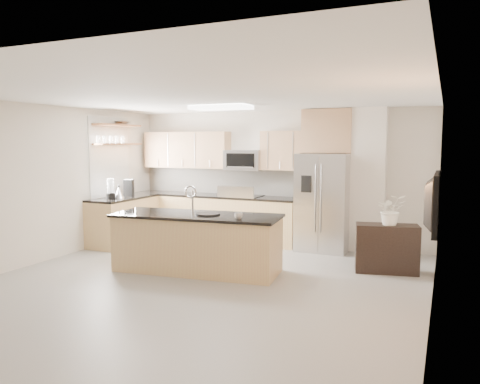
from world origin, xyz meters
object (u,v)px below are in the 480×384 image
at_px(island, 197,243).
at_px(blender, 111,190).
at_px(refrigerator, 323,202).
at_px(range, 242,218).
at_px(microwave, 244,160).
at_px(television, 425,202).
at_px(platter, 208,214).
at_px(flower_vase, 391,202).
at_px(credenza, 387,248).
at_px(cup, 239,216).
at_px(bowl, 122,122).
at_px(coffee_maker, 129,188).
at_px(kettle, 119,192).

bearing_deg(island, blender, 153.82).
xyz_separation_m(refrigerator, blender, (-3.73, -1.37, 0.20)).
height_order(range, island, island).
bearing_deg(microwave, television, -42.75).
xyz_separation_m(platter, flower_vase, (2.56, 1.05, 0.19)).
bearing_deg(platter, television, -16.37).
bearing_deg(microwave, flower_vase, -23.38).
bearing_deg(television, credenza, 16.60).
relative_size(cup, flower_vase, 0.17).
distance_m(cup, bowl, 3.90).
relative_size(range, television, 1.06).
distance_m(microwave, platter, 2.48).
relative_size(island, cup, 21.94).
relative_size(microwave, island, 0.29).
height_order(refrigerator, platter, refrigerator).
relative_size(platter, bowl, 1.12).
bearing_deg(microwave, range, -90.00).
height_order(microwave, coffee_maker, microwave).
xyz_separation_m(coffee_maker, bowl, (-0.16, 0.04, 1.30)).
bearing_deg(kettle, bowl, 117.60).
xyz_separation_m(cup, flower_vase, (1.96, 1.24, 0.16)).
bearing_deg(platter, microwave, 99.89).
relative_size(microwave, flower_vase, 1.08).
bearing_deg(coffee_maker, credenza, -3.17).
bearing_deg(kettle, island, -23.87).
xyz_separation_m(range, cup, (1.01, -2.39, 0.46)).
bearing_deg(island, platter, 4.84).
relative_size(credenza, television, 0.86).
height_order(kettle, flower_vase, flower_vase).
height_order(microwave, refrigerator, microwave).
bearing_deg(credenza, coffee_maker, 164.74).
bearing_deg(coffee_maker, blender, -87.99).
xyz_separation_m(microwave, refrigerator, (1.66, -0.17, -0.74)).
xyz_separation_m(range, island, (0.24, -2.24, -0.03)).
bearing_deg(platter, flower_vase, 22.37).
xyz_separation_m(credenza, platter, (-2.51, -1.08, 0.53)).
relative_size(blender, television, 0.36).
xyz_separation_m(credenza, flower_vase, (0.05, -0.03, 0.72)).
distance_m(island, bowl, 3.46).
distance_m(microwave, credenza, 3.41).
relative_size(microwave, blender, 1.97).
height_order(platter, bowl, bowl).
relative_size(refrigerator, credenza, 1.93).
height_order(kettle, television, television).
xyz_separation_m(flower_vase, television, (0.55, -1.96, 0.26)).
height_order(microwave, television, microwave).
relative_size(cup, television, 0.11).
bearing_deg(flower_vase, range, 158.68).
distance_m(refrigerator, blender, 3.98).
height_order(platter, coffee_maker, coffee_maker).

